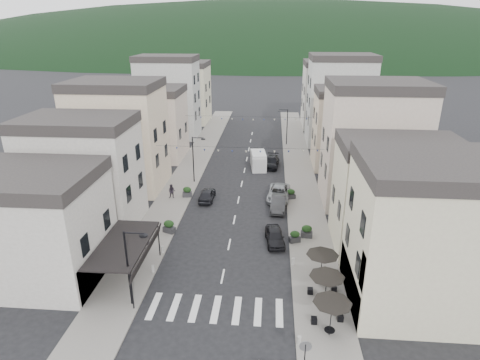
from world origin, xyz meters
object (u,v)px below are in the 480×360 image
object	(u,v)px
delivery_van	(258,160)
parked_car_b	(279,203)
parked_car_a	(275,236)
parked_car_c	(279,193)
parked_car_d	(272,162)
parked_car_e	(207,194)
pedestrian_a	(146,240)
pedestrian_b	(172,191)

from	to	relation	value
delivery_van	parked_car_b	bearing A→B (deg)	-85.27
parked_car_a	parked_car_c	distance (m)	10.08
parked_car_d	delivery_van	bearing A→B (deg)	-156.71
parked_car_a	delivery_van	size ratio (longest dim) A/B	0.79
parked_car_b	delivery_van	size ratio (longest dim) A/B	0.87
parked_car_e	pedestrian_a	distance (m)	11.79
parked_car_c	pedestrian_a	distance (m)	17.00
parked_car_d	delivery_van	size ratio (longest dim) A/B	0.94
parked_car_d	parked_car_e	distance (m)	14.19
parked_car_e	pedestrian_b	world-z (taller)	pedestrian_b
pedestrian_b	parked_car_b	bearing A→B (deg)	-6.37
parked_car_b	parked_car_c	world-z (taller)	parked_car_c
parked_car_e	pedestrian_a	bearing A→B (deg)	72.00
delivery_van	parked_car_a	bearing A→B (deg)	-90.35
parked_car_a	parked_car_c	size ratio (longest dim) A/B	0.76
parked_car_a	pedestrian_b	size ratio (longest dim) A/B	2.37
parked_car_a	pedestrian_a	world-z (taller)	pedestrian_a
parked_car_d	pedestrian_b	xyz separation A→B (m)	(-11.38, -12.22, 0.27)
pedestrian_b	pedestrian_a	bearing A→B (deg)	-86.17
parked_car_b	pedestrian_a	bearing A→B (deg)	-137.56
parked_car_b	parked_car_e	xyz separation A→B (m)	(-8.14, 1.82, -0.04)
parked_car_e	delivery_van	bearing A→B (deg)	-114.86
parked_car_c	parked_car_d	world-z (taller)	parked_car_c
parked_car_a	delivery_van	bearing A→B (deg)	89.34
parked_car_e	delivery_van	distance (m)	12.78
parked_car_a	pedestrian_a	distance (m)	11.63
parked_car_d	delivery_van	distance (m)	2.02
parked_car_c	parked_car_e	xyz separation A→B (m)	(-8.18, -0.96, -0.05)
parked_car_d	parked_car_a	bearing A→B (deg)	-83.32
parked_car_a	pedestrian_a	bearing A→B (deg)	-176.71
parked_car_a	pedestrian_b	world-z (taller)	pedestrian_b
parked_car_b	parked_car_c	xyz separation A→B (m)	(0.04, 2.79, 0.01)
parked_car_d	pedestrian_b	distance (m)	16.70
parked_car_d	parked_car_b	bearing A→B (deg)	-81.07
parked_car_e	delivery_van	size ratio (longest dim) A/B	0.79
pedestrian_b	delivery_van	bearing A→B (deg)	52.58
parked_car_e	parked_car_c	bearing A→B (deg)	-173.01
pedestrian_a	delivery_van	bearing A→B (deg)	57.63
parked_car_d	pedestrian_b	bearing A→B (deg)	-127.47
parked_car_b	parked_car_d	world-z (taller)	parked_car_b
pedestrian_a	pedestrian_b	world-z (taller)	pedestrian_a
parked_car_d	pedestrian_b	world-z (taller)	pedestrian_b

